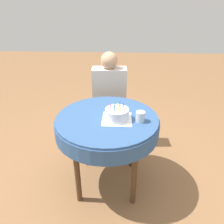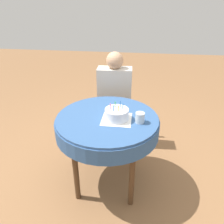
{
  "view_description": "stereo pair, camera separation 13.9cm",
  "coord_description": "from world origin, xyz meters",
  "px_view_note": "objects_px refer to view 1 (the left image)",
  "views": [
    {
      "loc": [
        0.13,
        -1.68,
        1.71
      ],
      "look_at": [
        0.04,
        -0.01,
        0.82
      ],
      "focal_mm": 35.0,
      "sensor_mm": 36.0,
      "label": 1
    },
    {
      "loc": [
        0.27,
        -1.67,
        1.71
      ],
      "look_at": [
        0.04,
        -0.01,
        0.82
      ],
      "focal_mm": 35.0,
      "sensor_mm": 36.0,
      "label": 2
    }
  ],
  "objects_px": {
    "chair": "(110,107)",
    "birthday_cake": "(117,114)",
    "person": "(109,93)",
    "drinking_glass": "(140,117)"
  },
  "relations": [
    {
      "from": "person",
      "to": "birthday_cake",
      "type": "bearing_deg",
      "value": -84.53
    },
    {
      "from": "chair",
      "to": "person",
      "type": "bearing_deg",
      "value": -90.0
    },
    {
      "from": "chair",
      "to": "birthday_cake",
      "type": "relative_size",
      "value": 4.16
    },
    {
      "from": "chair",
      "to": "birthday_cake",
      "type": "distance_m",
      "value": 0.9
    },
    {
      "from": "person",
      "to": "birthday_cake",
      "type": "height_order",
      "value": "person"
    },
    {
      "from": "drinking_glass",
      "to": "birthday_cake",
      "type": "bearing_deg",
      "value": 172.19
    },
    {
      "from": "drinking_glass",
      "to": "person",
      "type": "bearing_deg",
      "value": 112.02
    },
    {
      "from": "drinking_glass",
      "to": "chair",
      "type": "bearing_deg",
      "value": 110.34
    },
    {
      "from": "chair",
      "to": "drinking_glass",
      "type": "height_order",
      "value": "drinking_glass"
    },
    {
      "from": "person",
      "to": "birthday_cake",
      "type": "relative_size",
      "value": 5.75
    }
  ]
}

